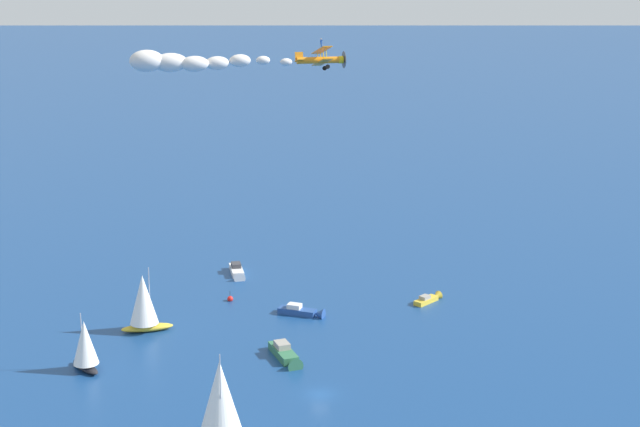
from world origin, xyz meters
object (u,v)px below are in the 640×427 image
Objects in this scene: motorboat_inshore at (237,272)px; biplane_lead at (322,59)px; motorboat_far_stbd at (303,312)px; motorboat_ahead at (429,299)px; wingwalker_lead at (321,43)px; sailboat_near_centre at (220,401)px; marker_buoy at (230,299)px; sailboat_offshore at (144,303)px; sailboat_mid_cluster at (85,345)px; motorboat_far_port at (286,355)px.

motorboat_inshore is 1.28× the size of biplane_lead.
motorboat_far_stbd reaches higher than motorboat_ahead.
sailboat_near_centre is at bearing -111.06° from wingwalker_lead.
motorboat_ahead is at bearing 19.55° from marker_buoy.
sailboat_near_centre is 1.88× the size of motorboat_ahead.
marker_buoy is at bearing 133.29° from biplane_lead.
sailboat_mid_cluster is at bearing -90.39° from sailboat_offshore.
sailboat_mid_cluster reaches higher than marker_buoy.
motorboat_far_port is 0.80× the size of sailboat_offshore.
sailboat_offshore reaches higher than motorboat_far_port.
sailboat_near_centre is 48.90m from motorboat_far_stbd.
sailboat_near_centre reaches higher than marker_buoy.
sailboat_near_centre is 1.88× the size of biplane_lead.
sailboat_offshore is at bearing 160.87° from biplane_lead.
motorboat_inshore is at bearing 109.98° from marker_buoy.
sailboat_near_centre reaches higher than sailboat_offshore.
sailboat_offshore reaches higher than motorboat_inshore.
motorboat_inshore is at bearing 113.32° from sailboat_near_centre.
motorboat_ahead is (15.00, 34.62, -0.24)m from motorboat_far_port.
motorboat_inshore is at bearing 87.68° from sailboat_mid_cluster.
sailboat_near_centre is 6.25× the size of marker_buoy.
biplane_lead is at bearing -52.69° from motorboat_inshore.
motorboat_far_stbd is 4.09× the size of marker_buoy.
marker_buoy is at bearing 133.41° from wingwalker_lead.
sailboat_mid_cluster is at bearing -130.92° from motorboat_ahead.
wingwalker_lead reaches higher than motorboat_inshore.
motorboat_far_port is at bearing -113.43° from motorboat_ahead.
biplane_lead is at bearing -64.07° from motorboat_far_stbd.
motorboat_far_port is 1.03× the size of motorboat_inshore.
motorboat_inshore is 5.83× the size of wingwalker_lead.
wingwalker_lead is (37.28, 5.10, 47.05)m from sailboat_mid_cluster.
sailboat_near_centre is 47.54m from biplane_lead.
wingwalker_lead reaches higher than motorboat_far_port.
sailboat_near_centre is at bearing -24.48° from sailboat_mid_cluster.
motorboat_ahead is 0.75× the size of sailboat_mid_cluster.
motorboat_far_port is 44.63m from motorboat_inshore.
sailboat_mid_cluster is 6.08× the size of wingwalker_lead.
biplane_lead is (14.45, -29.72, 48.52)m from motorboat_far_stbd.
sailboat_offshore is 59.14m from biplane_lead.
wingwalker_lead is (7.23, 18.78, 45.30)m from sailboat_near_centre.
motorboat_inshore is 0.96× the size of sailboat_mid_cluster.
motorboat_ahead is 4.58× the size of wingwalker_lead.
motorboat_inshore reaches higher than motorboat_far_stbd.
sailboat_near_centre is 49.57m from wingwalker_lead.
biplane_lead reaches higher than motorboat_inshore.
sailboat_offshore reaches higher than motorboat_far_stbd.
motorboat_ahead is 37.58m from marker_buoy.
motorboat_far_port is (-2.29, 28.38, -5.21)m from sailboat_near_centre.
sailboat_near_centre is at bearing -46.34° from sailboat_offshore.
biplane_lead is at bearing -45.66° from motorboat_far_port.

